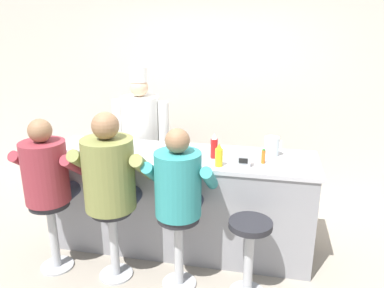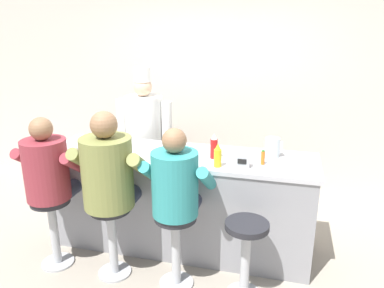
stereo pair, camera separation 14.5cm
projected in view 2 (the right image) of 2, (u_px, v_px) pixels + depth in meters
The scene contains 16 objects.
ground_plane at pixel (170, 264), 3.59m from camera, with size 20.00×20.00×0.00m, color #9E9384.
wall_back at pixel (212, 91), 4.94m from camera, with size 10.00×0.06×2.70m.
diner_counter at pixel (180, 200), 3.77m from camera, with size 2.62×0.72×1.00m.
ketchup_bottle_red at pixel (214, 147), 3.47m from camera, with size 0.07×0.07×0.24m.
mustard_bottle_yellow at pixel (218, 156), 3.26m from camera, with size 0.07×0.07×0.21m.
hot_sauce_bottle_orange at pixel (263, 158), 3.32m from camera, with size 0.04×0.04×0.13m.
water_pitcher_clear at pixel (272, 147), 3.51m from camera, with size 0.16×0.14×0.18m.
breakfast_plate at pixel (167, 157), 3.49m from camera, with size 0.24×0.24×0.05m.
cereal_bowl at pixel (73, 149), 3.65m from camera, with size 0.13×0.13×0.06m.
coffee_mug_white at pixel (174, 146), 3.68m from camera, with size 0.12×0.08×0.09m.
napkin_dispenser_chrome at pixel (242, 160), 3.26m from camera, with size 0.13×0.08×0.13m.
diner_seated_maroon at pixel (49, 174), 3.35m from camera, with size 0.59×0.58×1.44m.
diner_seated_olive at pixel (110, 176), 3.20m from camera, with size 0.66×0.65×1.53m.
diner_seated_teal at pixel (176, 189), 3.07m from camera, with size 0.58×0.57×1.43m.
empty_stool_round at pixel (246, 248), 3.04m from camera, with size 0.36×0.36×0.69m.
cook_in_whites_near at pixel (145, 134), 4.41m from camera, with size 0.68×0.44×1.74m.
Camera 2 is at (0.97, -2.91, 2.20)m, focal length 35.00 mm.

